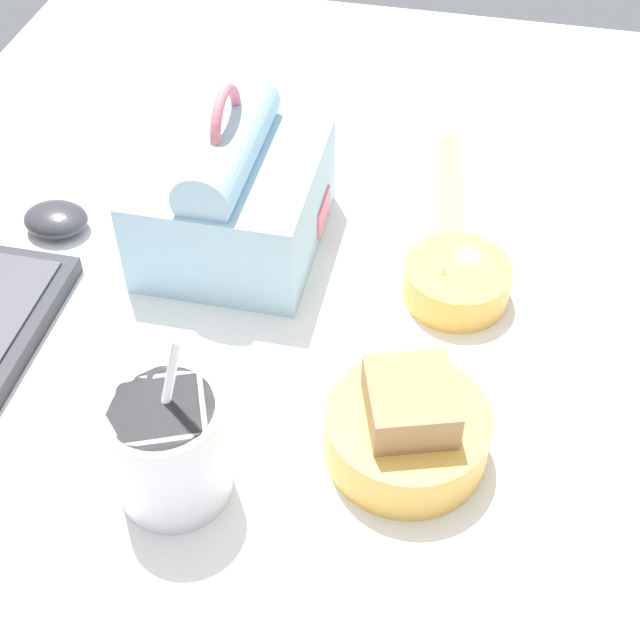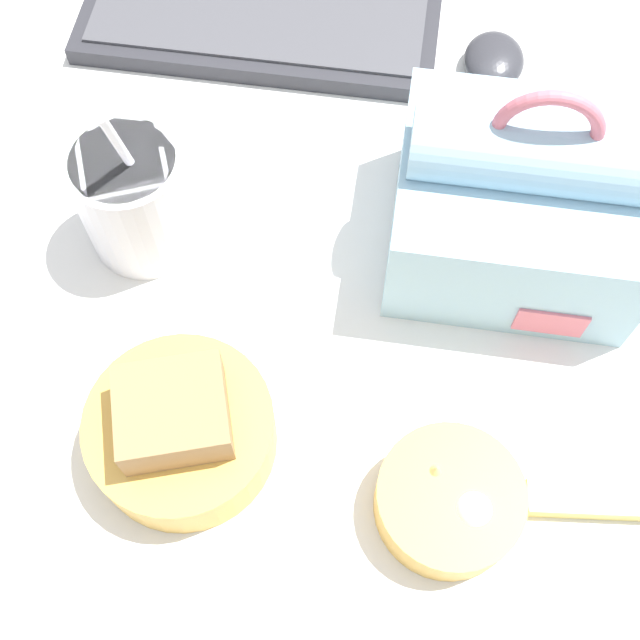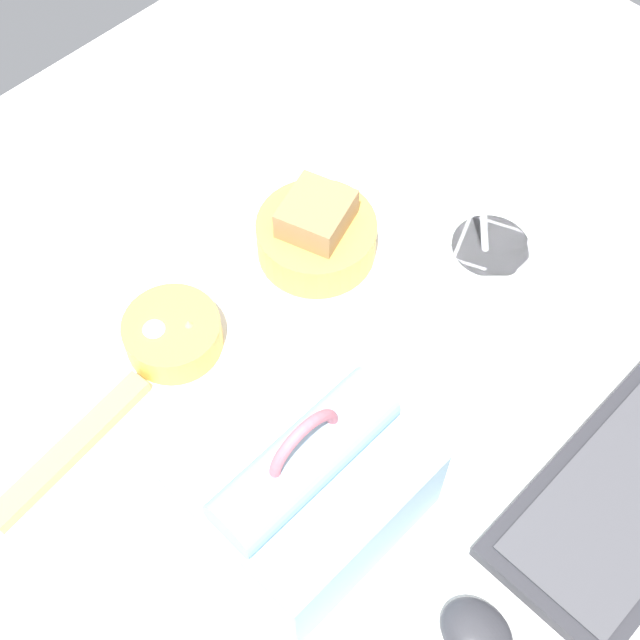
# 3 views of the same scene
# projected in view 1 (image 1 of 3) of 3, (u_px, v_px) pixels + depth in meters

# --- Properties ---
(desk_surface) EXTENTS (1.40, 1.10, 0.02)m
(desk_surface) POSITION_uv_depth(u_px,v_px,m) (329.00, 377.00, 0.82)
(desk_surface) COLOR white
(desk_surface) RESTS_ON ground
(lunch_bag) EXTENTS (0.19, 0.17, 0.18)m
(lunch_bag) POSITION_uv_depth(u_px,v_px,m) (233.00, 194.00, 0.89)
(lunch_bag) COLOR #9EC6DB
(lunch_bag) RESTS_ON desk_surface
(soup_cup) EXTENTS (0.09, 0.09, 0.17)m
(soup_cup) POSITION_uv_depth(u_px,v_px,m) (169.00, 447.00, 0.68)
(soup_cup) COLOR silver
(soup_cup) RESTS_ON desk_surface
(bento_bowl_sandwich) EXTENTS (0.14, 0.14, 0.08)m
(bento_bowl_sandwich) POSITION_uv_depth(u_px,v_px,m) (407.00, 428.00, 0.72)
(bento_bowl_sandwich) COLOR #EAB24C
(bento_bowl_sandwich) RESTS_ON desk_surface
(bento_bowl_snacks) EXTENTS (0.10, 0.10, 0.05)m
(bento_bowl_snacks) POSITION_uv_depth(u_px,v_px,m) (456.00, 280.00, 0.86)
(bento_bowl_snacks) COLOR #EAB24C
(bento_bowl_snacks) RESTS_ON desk_surface
(computer_mouse) EXTENTS (0.06, 0.07, 0.03)m
(computer_mouse) POSITION_uv_depth(u_px,v_px,m) (56.00, 219.00, 0.93)
(computer_mouse) COLOR #333338
(computer_mouse) RESTS_ON desk_surface
(chopstick_case) EXTENTS (0.20, 0.04, 0.02)m
(chopstick_case) POSITION_uv_depth(u_px,v_px,m) (449.00, 192.00, 0.98)
(chopstick_case) COLOR #EFD666
(chopstick_case) RESTS_ON desk_surface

